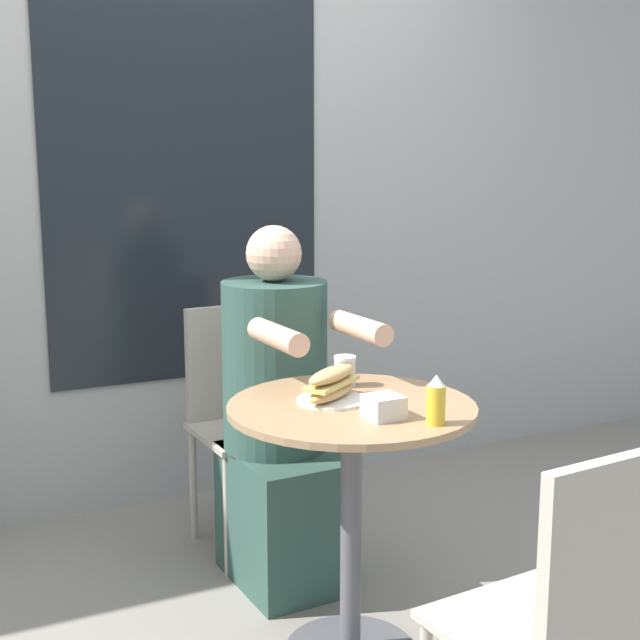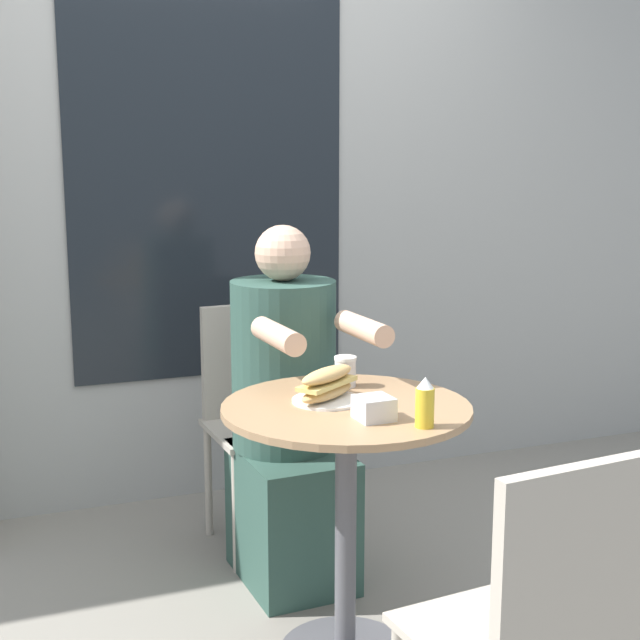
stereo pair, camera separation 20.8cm
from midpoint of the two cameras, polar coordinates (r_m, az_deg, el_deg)
storefront_wall at (r=3.65m, az=-10.14°, el=10.19°), size 8.00×0.09×2.80m
cafe_table at (r=2.49m, az=-0.41°, el=-9.91°), size 0.68×0.68×0.75m
diner_chair at (r=3.28m, az=-6.91°, el=-5.31°), size 0.40×0.40×0.87m
seated_diner at (r=2.97m, az=-4.59°, el=-7.07°), size 0.36×0.63×1.19m
empty_chair_across at (r=1.90m, az=12.77°, el=-17.86°), size 0.41×0.41×0.87m
sandwich_on_plate at (r=2.45m, az=-1.70°, el=-4.31°), size 0.22×0.19×0.10m
drink_cup at (r=2.61m, az=-0.69°, el=-3.30°), size 0.07×0.07×0.09m
napkin_box at (r=2.30m, az=1.50°, el=-5.61°), size 0.09×0.09×0.06m
condiment_bottle at (r=2.25m, az=4.81°, el=-5.18°), size 0.05×0.05×0.13m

